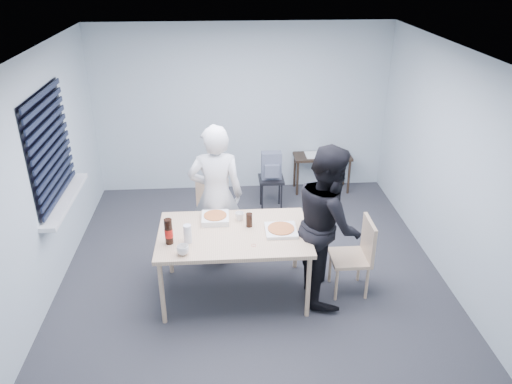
{
  "coord_description": "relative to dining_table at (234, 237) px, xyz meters",
  "views": [
    {
      "loc": [
        -0.31,
        -4.92,
        3.52
      ],
      "look_at": [
        0.05,
        0.1,
        1.06
      ],
      "focal_mm": 35.0,
      "sensor_mm": 36.0,
      "label": 1
    }
  ],
  "objects": [
    {
      "name": "rubber_band",
      "position": [
        0.2,
        -0.28,
        0.06
      ],
      "size": [
        0.06,
        0.06,
        0.0
      ],
      "primitive_type": "torus",
      "rotation": [
        0.0,
        0.0,
        0.33
      ],
      "color": "red",
      "rests_on": "dining_table"
    },
    {
      "name": "side_table",
      "position": [
        1.47,
        2.6,
        -0.21
      ],
      "size": [
        0.9,
        0.4,
        0.6
      ],
      "color": "#2E2116",
      "rests_on": "ground"
    },
    {
      "name": "dining_table",
      "position": [
        0.0,
        0.0,
        0.0
      ],
      "size": [
        1.62,
        1.03,
        0.79
      ],
      "color": "#D5B38B",
      "rests_on": "ground"
    },
    {
      "name": "mug_a",
      "position": [
        -0.51,
        -0.39,
        0.11
      ],
      "size": [
        0.17,
        0.17,
        0.1
      ],
      "primitive_type": "imported",
      "rotation": [
        0.0,
        0.0,
        0.52
      ],
      "color": "white",
      "rests_on": "dining_table"
    },
    {
      "name": "person_white",
      "position": [
        -0.18,
        0.7,
        0.16
      ],
      "size": [
        0.65,
        0.42,
        1.77
      ],
      "primitive_type": "imported",
      "rotation": [
        0.0,
        0.0,
        3.14
      ],
      "color": "silver",
      "rests_on": "ground"
    },
    {
      "name": "papers",
      "position": [
        1.32,
        2.62,
        -0.13
      ],
      "size": [
        0.25,
        0.33,
        0.01
      ],
      "primitive_type": "cube",
      "rotation": [
        0.0,
        0.0,
        0.05
      ],
      "color": "white",
      "rests_on": "side_table"
    },
    {
      "name": "chair_far",
      "position": [
        -0.24,
        1.05,
        -0.22
      ],
      "size": [
        0.42,
        0.42,
        0.89
      ],
      "color": "#D5B38B",
      "rests_on": "ground"
    },
    {
      "name": "plastic_cups",
      "position": [
        -0.48,
        -0.16,
        0.16
      ],
      "size": [
        0.11,
        0.11,
        0.2
      ],
      "primitive_type": "cylinder",
      "rotation": [
        0.0,
        0.0,
        0.4
      ],
      "color": "silver",
      "rests_on": "dining_table"
    },
    {
      "name": "room",
      "position": [
        -1.98,
        0.72,
        0.71
      ],
      "size": [
        5.0,
        5.0,
        5.0
      ],
      "color": "#2F2E33",
      "rests_on": "ground"
    },
    {
      "name": "pizza_box_a",
      "position": [
        -0.2,
        0.27,
        0.09
      ],
      "size": [
        0.3,
        0.3,
        0.07
      ],
      "rotation": [
        0.0,
        0.0,
        0.43
      ],
      "color": "white",
      "rests_on": "dining_table"
    },
    {
      "name": "backpack",
      "position": [
        0.6,
        1.99,
        -0.03
      ],
      "size": [
        0.29,
        0.21,
        0.4
      ],
      "rotation": [
        0.0,
        0.0,
        0.07
      ],
      "color": "slate",
      "rests_on": "stool"
    },
    {
      "name": "pizza_box_b",
      "position": [
        0.51,
        -0.02,
        0.08
      ],
      "size": [
        0.33,
        0.33,
        0.05
      ],
      "rotation": [
        0.0,
        0.0,
        -0.13
      ],
      "color": "white",
      "rests_on": "dining_table"
    },
    {
      "name": "stool",
      "position": [
        0.6,
        2.0,
        -0.34
      ],
      "size": [
        0.36,
        0.36,
        0.5
      ],
      "color": "black",
      "rests_on": "ground"
    },
    {
      "name": "black_box",
      "position": [
        1.69,
        2.61,
        -0.1
      ],
      "size": [
        0.14,
        0.1,
        0.06
      ],
      "primitive_type": "cube",
      "rotation": [
        0.0,
        0.0,
        0.03
      ],
      "color": "black",
      "rests_on": "side_table"
    },
    {
      "name": "person_black",
      "position": [
        1.0,
        -0.05,
        0.16
      ],
      "size": [
        0.47,
        0.86,
        1.77
      ],
      "primitive_type": "imported",
      "rotation": [
        0.0,
        0.0,
        1.57
      ],
      "color": "black",
      "rests_on": "ground"
    },
    {
      "name": "soda_bottle",
      "position": [
        -0.67,
        -0.17,
        0.19
      ],
      "size": [
        0.09,
        0.09,
        0.28
      ],
      "rotation": [
        0.0,
        0.0,
        0.16
      ],
      "color": "black",
      "rests_on": "dining_table"
    },
    {
      "name": "chair_right",
      "position": [
        1.37,
        -0.04,
        -0.22
      ],
      "size": [
        0.42,
        0.42,
        0.89
      ],
      "color": "#D5B38B",
      "rests_on": "ground"
    },
    {
      "name": "cola_glass",
      "position": [
        0.17,
        0.12,
        0.14
      ],
      "size": [
        0.09,
        0.09,
        0.16
      ],
      "primitive_type": "cylinder",
      "rotation": [
        0.0,
        0.0,
        -0.39
      ],
      "color": "black",
      "rests_on": "dining_table"
    },
    {
      "name": "mug_b",
      "position": [
        0.08,
        0.27,
        0.11
      ],
      "size": [
        0.1,
        0.1,
        0.09
      ],
      "primitive_type": "imported",
      "color": "white",
      "rests_on": "dining_table"
    }
  ]
}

